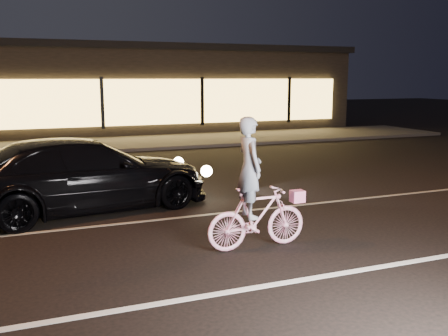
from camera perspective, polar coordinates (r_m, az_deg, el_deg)
name	(u,v)px	position (r m, az deg, el deg)	size (l,w,h in m)	color
ground	(236,248)	(8.03, 1.42, -9.12)	(90.00, 90.00, 0.00)	black
lane_stripe_near	(280,283)	(6.77, 6.46, -12.98)	(60.00, 0.12, 0.01)	silver
lane_stripe_far	(197,216)	(9.82, -3.12, -5.47)	(60.00, 0.10, 0.01)	gray
sidewalk	(110,144)	(20.36, -12.87, 2.69)	(30.00, 4.00, 0.12)	#383533
storefront	(90,88)	(26.12, -15.05, 8.82)	(25.40, 8.42, 4.20)	black
cyclist	(255,203)	(7.82, 3.57, -3.97)	(1.66, 0.57, 2.09)	#FF4C8B
sedan	(85,175)	(10.44, -15.63, -0.73)	(5.39, 2.96, 1.48)	black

